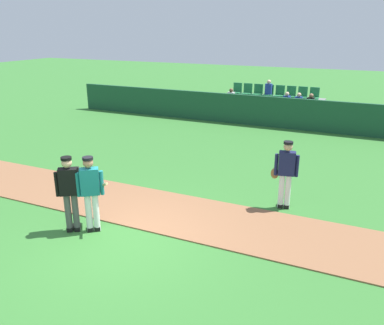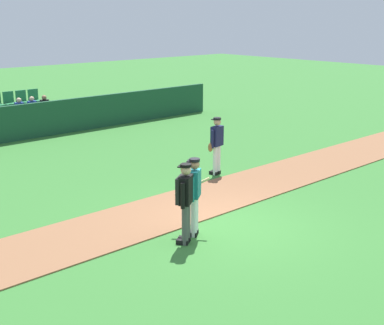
# 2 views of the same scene
# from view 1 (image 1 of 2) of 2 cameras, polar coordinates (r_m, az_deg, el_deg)

# --- Properties ---
(ground_plane) EXTENTS (80.00, 80.00, 0.00)m
(ground_plane) POSITION_cam_1_polar(r_m,az_deg,el_deg) (8.82, -10.03, -11.13)
(ground_plane) COLOR #33702D
(infield_dirt_path) EXTENTS (28.00, 2.17, 0.03)m
(infield_dirt_path) POSITION_cam_1_polar(r_m,az_deg,el_deg) (10.06, -4.64, -6.81)
(infield_dirt_path) COLOR brown
(infield_dirt_path) RESTS_ON ground
(dugout_fence) EXTENTS (20.00, 0.16, 1.39)m
(dugout_fence) POSITION_cam_1_polar(r_m,az_deg,el_deg) (18.62, 10.24, 7.27)
(dugout_fence) COLOR #19472D
(dugout_fence) RESTS_ON ground
(stadium_bleachers) EXTENTS (5.00, 2.10, 1.90)m
(stadium_bleachers) POSITION_cam_1_polar(r_m,az_deg,el_deg) (20.03, 11.31, 7.45)
(stadium_bleachers) COLOR slate
(stadium_bleachers) RESTS_ON ground
(batter_teal_jersey) EXTENTS (0.73, 0.70, 1.76)m
(batter_teal_jersey) POSITION_cam_1_polar(r_m,az_deg,el_deg) (8.96, -14.35, -4.03)
(batter_teal_jersey) COLOR white
(batter_teal_jersey) RESTS_ON ground
(umpire_home_plate) EXTENTS (0.53, 0.47, 1.76)m
(umpire_home_plate) POSITION_cam_1_polar(r_m,az_deg,el_deg) (9.08, -17.20, -3.76)
(umpire_home_plate) COLOR #4C4C4C
(umpire_home_plate) RESTS_ON ground
(runner_navy_jersey) EXTENTS (0.67, 0.36, 1.76)m
(runner_navy_jersey) POSITION_cam_1_polar(r_m,az_deg,el_deg) (10.07, 13.29, -1.39)
(runner_navy_jersey) COLOR white
(runner_navy_jersey) RESTS_ON ground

